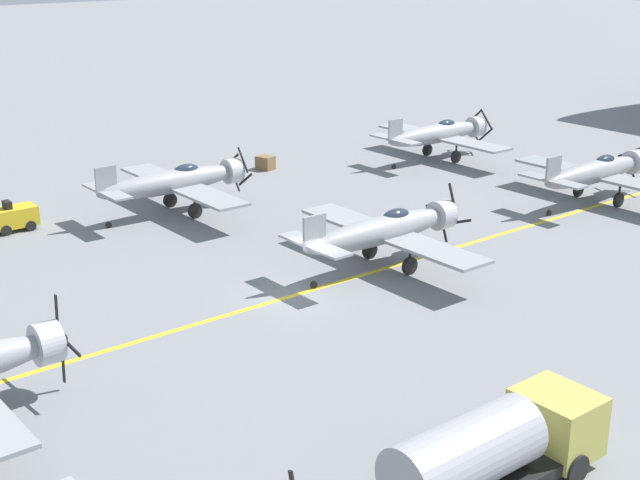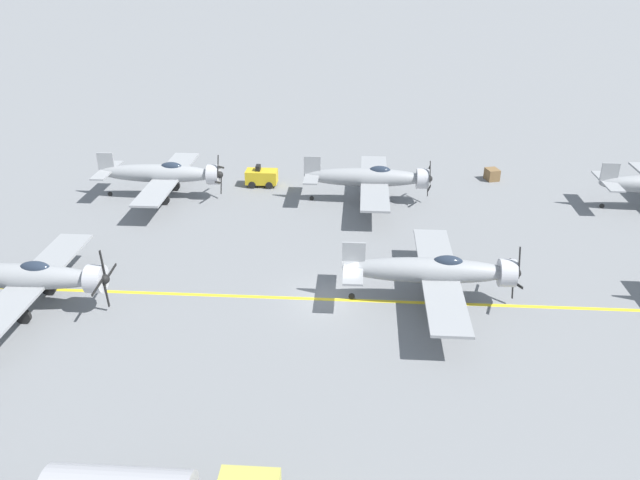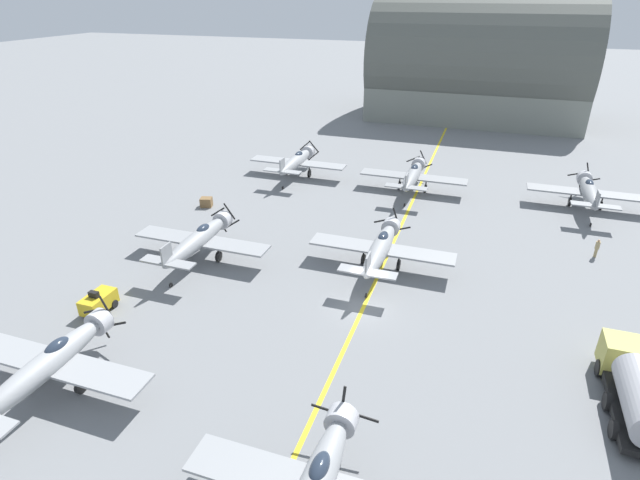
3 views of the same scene
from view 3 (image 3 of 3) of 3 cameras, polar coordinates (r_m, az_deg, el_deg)
The scene contains 13 objects.
ground_plane at distance 37.31m, azimuth 5.14°, elevation -7.34°, with size 400.00×400.00×0.00m, color slate.
taxiway_stripe at distance 37.31m, azimuth 5.14°, elevation -7.33°, with size 0.30×160.00×0.01m, color yellow.
airplane_far_left at distance 61.74m, azimuth -2.68°, elevation 9.00°, with size 12.00×9.98×3.65m.
airplane_mid_left at distance 43.16m, azimuth -13.65°, elevation 0.09°, with size 12.00×9.98×3.65m.
airplane_far_center at distance 57.78m, azimuth 10.58°, elevation 7.30°, with size 12.00×9.98×3.65m.
airplane_mid_center at distance 40.93m, azimuth 6.97°, elevation -0.85°, with size 12.00×9.98×3.72m.
airplane_near_left at distance 32.73m, azimuth -28.54°, elevation -12.24°, with size 12.00×9.98×3.69m.
airplane_far_right at distance 59.17m, azimuth 28.39°, elevation 4.92°, with size 12.00×9.98×3.74m.
fuel_tanker at distance 33.03m, azimuth 32.31°, elevation -14.05°, with size 2.67×8.00×2.98m.
tow_tractor at distance 39.37m, azimuth -23.98°, elevation -6.47°, with size 1.57×2.60×1.79m.
ground_crew_walking at distance 49.18m, azimuth 29.10°, elevation -0.75°, with size 0.37×0.37×1.68m.
supply_crate_by_tanker at distance 54.69m, azimuth -12.86°, elevation 4.23°, with size 1.18×0.98×0.98m, color brown.
hangar at distance 95.67m, azimuth 17.53°, elevation 18.22°, with size 35.39×21.21×21.21m.
Camera 3 is at (6.81, -30.15, 20.89)m, focal length 28.00 mm.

